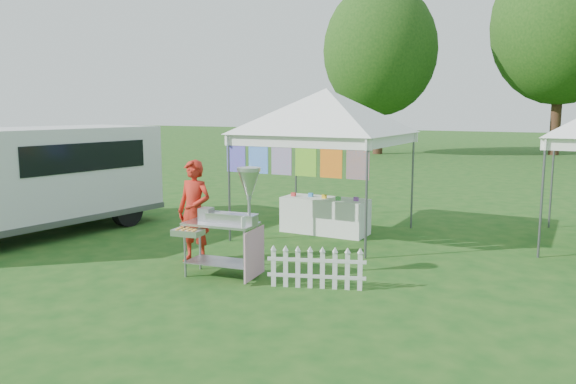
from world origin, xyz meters
The scene contains 9 objects.
ground centered at (0.00, 0.00, 0.00)m, with size 120.00×120.00×0.00m, color #164915.
canopy_main centered at (0.00, 3.49, 2.99)m, with size 4.24×4.24×3.45m.
tree_left centered at (-6.00, 24.00, 5.83)m, with size 6.40×6.40×9.53m.
tree_mid centered at (3.00, 28.00, 7.14)m, with size 7.60×7.60×11.52m.
donut_cart centered at (-0.01, 0.04, 1.01)m, with size 1.24×0.98×1.72m.
vendor centered at (-1.07, 0.51, 0.87)m, with size 0.64×0.42×1.75m, color #B12115.
cargo_van centered at (-5.29, 0.72, 1.18)m, with size 2.70×5.50×2.20m.
picket_fence centered at (1.37, 0.18, 0.29)m, with size 1.37×0.51×0.56m.
display_table centered at (-0.05, 3.60, 0.37)m, with size 1.80×0.70×0.74m, color white.
Camera 1 is at (4.73, -6.96, 2.60)m, focal length 35.00 mm.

